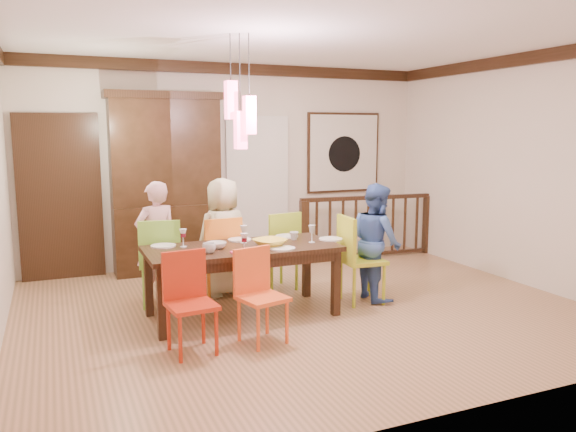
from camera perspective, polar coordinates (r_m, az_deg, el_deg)
name	(u,v)px	position (r m, az deg, el deg)	size (l,w,h in m)	color
floor	(304,309)	(6.28, 1.68, -9.40)	(6.00, 6.00, 0.00)	olive
ceiling	(306,37)	(6.04, 1.81, 17.75)	(6.00, 6.00, 0.00)	white
wall_back	(234,165)	(8.32, -5.49, 5.21)	(6.00, 6.00, 0.00)	beige
wall_right	(519,170)	(7.73, 22.46, 4.34)	(5.00, 5.00, 0.00)	beige
crown_molding	(306,45)	(6.03, 1.80, 17.00)	(6.00, 5.00, 0.16)	black
panel_door	(60,200)	(7.92, -22.13, 1.54)	(1.04, 0.07, 2.24)	black
white_doorway	(258,191)	(8.43, -3.11, 2.56)	(0.97, 0.05, 2.22)	silver
painting	(344,153)	(8.98, 5.66, 6.42)	(1.25, 0.06, 1.25)	black
pendant_cluster	(240,115)	(5.77, -4.87, 10.23)	(0.27, 0.21, 1.14)	#FF4C76
dining_table	(242,255)	(5.91, -4.69, -3.92)	(1.99, 0.91, 0.75)	black
chair_far_left	(160,255)	(6.45, -12.83, -3.90)	(0.53, 0.53, 0.99)	#7CC53B
chair_far_mid	(218,252)	(6.55, -7.14, -3.63)	(0.47, 0.47, 0.98)	orange
chair_far_right	(277,245)	(6.90, -1.17, -2.94)	(0.51, 0.51, 0.97)	#A5CC2C
chair_near_left	(191,297)	(5.01, -9.79, -8.11)	(0.44, 0.44, 0.89)	red
chair_near_mid	(263,290)	(5.19, -2.59, -7.54)	(0.48, 0.48, 0.87)	#F85D25
chair_end_right	(363,253)	(6.43, 7.58, -3.74)	(0.49, 0.49, 1.00)	#B9C826
china_hutch	(166,183)	(7.88, -12.27, 3.29)	(1.56, 0.46, 2.46)	black
balustrade	(368,225)	(8.74, 8.15, -0.94)	(2.23, 0.27, 0.96)	black
person_far_left	(156,242)	(6.58, -13.23, -2.55)	(0.50, 0.33, 1.38)	#FFC2CD
person_far_mid	(223,237)	(6.68, -6.58, -2.13)	(0.68, 0.45, 1.40)	beige
person_end_right	(377,241)	(6.58, 8.99, -2.57)	(0.66, 0.51, 1.35)	#3F62B0
serving_bowl	(270,243)	(5.85, -1.86, -2.73)	(0.33, 0.33, 0.08)	yellow
small_bowl	(216,245)	(5.80, -7.29, -2.98)	(0.21, 0.21, 0.07)	white
cup_left	(209,248)	(5.58, -8.02, -3.26)	(0.13, 0.13, 0.10)	silver
cup_right	(294,236)	(6.20, 0.62, -2.03)	(0.10, 0.10, 0.09)	silver
plate_far_left	(163,246)	(6.00, -12.55, -2.97)	(0.26, 0.26, 0.01)	white
plate_far_mid	(240,240)	(6.21, -4.94, -2.40)	(0.26, 0.26, 0.01)	white
plate_far_right	(287,236)	(6.38, -0.12, -2.06)	(0.26, 0.26, 0.01)	white
plate_near_left	(175,258)	(5.40, -11.40, -4.23)	(0.26, 0.26, 0.01)	white
plate_near_mid	(282,248)	(5.73, -0.58, -3.30)	(0.26, 0.26, 0.01)	white
plate_end_right	(331,239)	(6.24, 4.35, -2.33)	(0.26, 0.26, 0.01)	white
wine_glass_a	(183,238)	(5.92, -10.60, -2.21)	(0.08, 0.08, 0.19)	#590C19
wine_glass_b	(244,234)	(6.04, -4.53, -1.86)	(0.08, 0.08, 0.19)	silver
wine_glass_c	(244,243)	(5.59, -4.46, -2.73)	(0.08, 0.08, 0.19)	#590C19
wine_glass_d	(312,234)	(6.05, 2.45, -1.82)	(0.08, 0.08, 0.19)	silver
napkin	(240,252)	(5.56, -4.85, -3.71)	(0.18, 0.14, 0.01)	#D83359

